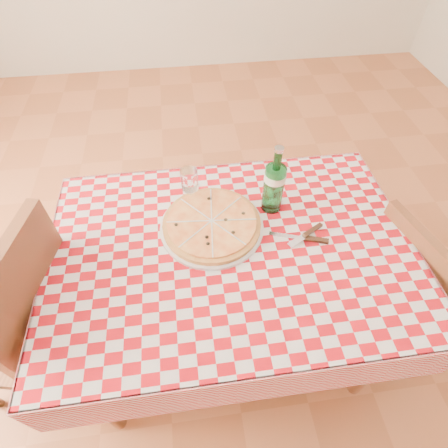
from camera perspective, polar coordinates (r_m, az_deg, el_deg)
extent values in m
plane|color=#A25734|center=(1.91, 0.88, -17.47)|extent=(6.00, 6.00, 0.00)
cube|color=brown|center=(1.27, 1.27, -4.54)|extent=(1.20, 0.80, 0.04)
cylinder|color=brown|center=(1.51, -19.80, -25.67)|extent=(0.06, 0.06, 0.71)
cylinder|color=brown|center=(1.60, 23.86, -19.89)|extent=(0.06, 0.06, 0.71)
cylinder|color=brown|center=(1.81, -17.84, -4.46)|extent=(0.06, 0.06, 0.71)
cylinder|color=brown|center=(1.88, 15.94, -0.92)|extent=(0.06, 0.06, 0.71)
cube|color=#A40A12|center=(1.25, 1.28, -3.90)|extent=(1.30, 0.90, 0.01)
cube|color=brown|center=(1.80, 28.84, -8.59)|extent=(0.45, 0.45, 0.04)
cylinder|color=brown|center=(1.84, 25.94, -17.67)|extent=(0.03, 0.03, 0.38)
cylinder|color=brown|center=(2.02, 32.68, -13.41)|extent=(0.03, 0.03, 0.38)
cylinder|color=brown|center=(1.92, 20.17, -10.07)|extent=(0.03, 0.03, 0.38)
cylinder|color=brown|center=(2.09, 27.09, -6.73)|extent=(0.03, 0.03, 0.38)
cube|color=brown|center=(1.53, 27.50, -6.52)|extent=(0.13, 0.37, 0.41)
cube|color=brown|center=(1.63, -31.29, -14.01)|extent=(0.53, 0.53, 0.04)
cylinder|color=brown|center=(1.81, -20.50, -13.57)|extent=(0.04, 0.04, 0.45)
cylinder|color=brown|center=(1.98, -30.63, -11.54)|extent=(0.04, 0.04, 0.45)
cylinder|color=brown|center=(1.71, -24.91, -24.60)|extent=(0.04, 0.04, 0.45)
cube|color=brown|center=(1.32, -28.70, -10.51)|extent=(0.14, 0.44, 0.48)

